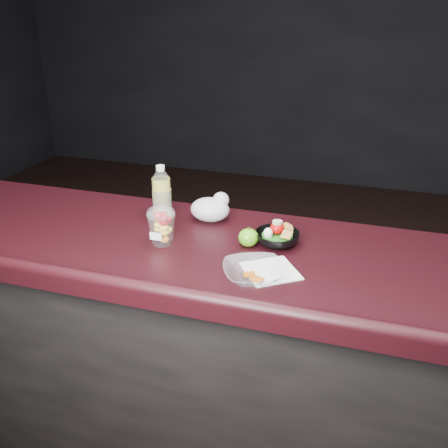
{
  "coord_description": "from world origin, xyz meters",
  "views": [
    {
      "loc": [
        0.37,
        -1.18,
        1.82
      ],
      "look_at": [
        -0.11,
        0.33,
        1.1
      ],
      "focal_mm": 40.0,
      "sensor_mm": 36.0,
      "label": 1
    }
  ],
  "objects_px": {
    "snack_bowl": "(277,237)",
    "green_apple": "(248,237)",
    "fruit_cup": "(161,225)",
    "lemonade_bottle": "(162,197)",
    "takeout_bowl": "(254,273)"
  },
  "relations": [
    {
      "from": "lemonade_bottle",
      "to": "fruit_cup",
      "type": "bearing_deg",
      "value": -66.82
    },
    {
      "from": "green_apple",
      "to": "snack_bowl",
      "type": "height_order",
      "value": "snack_bowl"
    },
    {
      "from": "green_apple",
      "to": "fruit_cup",
      "type": "bearing_deg",
      "value": -166.31
    },
    {
      "from": "snack_bowl",
      "to": "green_apple",
      "type": "bearing_deg",
      "value": -156.43
    },
    {
      "from": "fruit_cup",
      "to": "snack_bowl",
      "type": "bearing_deg",
      "value": 16.15
    },
    {
      "from": "lemonade_bottle",
      "to": "green_apple",
      "type": "distance_m",
      "value": 0.41
    },
    {
      "from": "green_apple",
      "to": "takeout_bowl",
      "type": "height_order",
      "value": "green_apple"
    },
    {
      "from": "snack_bowl",
      "to": "takeout_bowl",
      "type": "relative_size",
      "value": 0.63
    },
    {
      "from": "fruit_cup",
      "to": "green_apple",
      "type": "height_order",
      "value": "fruit_cup"
    },
    {
      "from": "lemonade_bottle",
      "to": "snack_bowl",
      "type": "relative_size",
      "value": 1.37
    },
    {
      "from": "lemonade_bottle",
      "to": "snack_bowl",
      "type": "distance_m",
      "value": 0.49
    },
    {
      "from": "fruit_cup",
      "to": "green_apple",
      "type": "xyz_separation_m",
      "value": [
        0.3,
        0.07,
        -0.04
      ]
    },
    {
      "from": "snack_bowl",
      "to": "takeout_bowl",
      "type": "distance_m",
      "value": 0.26
    },
    {
      "from": "green_apple",
      "to": "snack_bowl",
      "type": "distance_m",
      "value": 0.1
    },
    {
      "from": "green_apple",
      "to": "takeout_bowl",
      "type": "distance_m",
      "value": 0.23
    }
  ]
}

